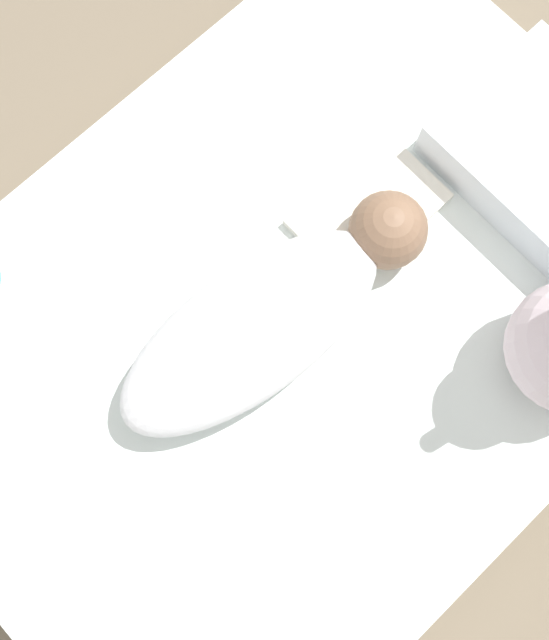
# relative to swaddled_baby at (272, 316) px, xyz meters

# --- Properties ---
(ground_plane) EXTENTS (12.00, 12.00, 0.00)m
(ground_plane) POSITION_rel_swaddled_baby_xyz_m (-0.04, 0.02, -0.22)
(ground_plane) COLOR #7A6B56
(bed_mattress) EXTENTS (1.33, 0.99, 0.16)m
(bed_mattress) POSITION_rel_swaddled_baby_xyz_m (-0.04, 0.02, -0.14)
(bed_mattress) COLOR white
(bed_mattress) RESTS_ON ground_plane
(burp_cloth) EXTENTS (0.24, 0.17, 0.02)m
(burp_cloth) POSITION_rel_swaddled_baby_xyz_m (-0.25, -0.03, -0.05)
(burp_cloth) COLOR white
(burp_cloth) RESTS_ON bed_mattress
(swaddled_baby) EXTENTS (0.59, 0.26, 0.13)m
(swaddled_baby) POSITION_rel_swaddled_baby_xyz_m (0.00, 0.00, 0.00)
(swaddled_baby) COLOR white
(swaddled_baby) RESTS_ON bed_mattress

